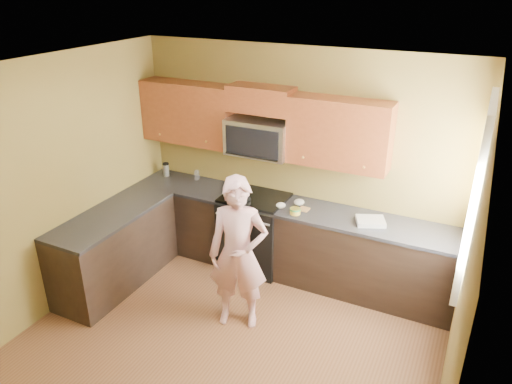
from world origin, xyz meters
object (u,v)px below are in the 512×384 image
Objects in this scene: butter_tub at (295,214)px; travel_mug at (167,176)px; woman at (238,254)px; microwave at (259,154)px; frying_pan at (239,203)px; stove at (255,231)px.

travel_mug reaches higher than butter_tub.
woman is at bearing -105.08° from butter_tub.
microwave is at bearing 87.52° from woman.
butter_tub is at bearing 11.37° from frying_pan.
microwave reaches higher than stove.
travel_mug is at bearing 126.61° from woman.
woman is 3.31× the size of frying_pan.
microwave is 1.49m from travel_mug.
frying_pan reaches higher than butter_tub.
stove is 0.98m from microwave.
frying_pan is at bearing -107.86° from stove.
butter_tub is (0.59, -0.17, 0.45)m from stove.
stove is 5.25× the size of travel_mug.
butter_tub is 0.68× the size of travel_mug.
microwave reaches higher than frying_pan.
frying_pan is (-0.08, -0.38, -0.50)m from microwave.
microwave is 0.46× the size of woman.
stove is 1.47m from travel_mug.
travel_mug reaches higher than frying_pan.
travel_mug is at bearing 179.64° from microwave.
microwave is 4.20× the size of travel_mug.
travel_mug is (-1.39, 0.01, -0.53)m from microwave.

